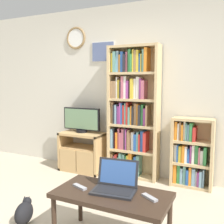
{
  "coord_description": "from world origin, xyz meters",
  "views": [
    {
      "loc": [
        1.47,
        -1.74,
        1.46
      ],
      "look_at": [
        0.11,
        1.1,
        1.07
      ],
      "focal_mm": 42.0,
      "sensor_mm": 36.0,
      "label": 1
    }
  ],
  "objects_px": {
    "coffee_table": "(112,199)",
    "laptop": "(115,183)",
    "bookshelf_tall": "(131,113)",
    "cat": "(24,213)",
    "tv_stand": "(82,152)",
    "remote_far_from_laptop": "(150,197)",
    "remote_near_laptop": "(80,187)",
    "bookshelf_short": "(191,154)",
    "television": "(82,120)"
  },
  "relations": [
    {
      "from": "bookshelf_short",
      "to": "remote_near_laptop",
      "type": "height_order",
      "value": "bookshelf_short"
    },
    {
      "from": "cat",
      "to": "bookshelf_tall",
      "type": "bearing_deg",
      "value": 59.18
    },
    {
      "from": "laptop",
      "to": "cat",
      "type": "height_order",
      "value": "laptop"
    },
    {
      "from": "remote_near_laptop",
      "to": "bookshelf_short",
      "type": "bearing_deg",
      "value": 176.91
    },
    {
      "from": "laptop",
      "to": "remote_near_laptop",
      "type": "distance_m",
      "value": 0.34
    },
    {
      "from": "television",
      "to": "laptop",
      "type": "relative_size",
      "value": 1.59
    },
    {
      "from": "tv_stand",
      "to": "bookshelf_short",
      "type": "distance_m",
      "value": 1.69
    },
    {
      "from": "television",
      "to": "laptop",
      "type": "height_order",
      "value": "television"
    },
    {
      "from": "laptop",
      "to": "tv_stand",
      "type": "bearing_deg",
      "value": 124.04
    },
    {
      "from": "television",
      "to": "tv_stand",
      "type": "bearing_deg",
      "value": -53.18
    },
    {
      "from": "tv_stand",
      "to": "bookshelf_short",
      "type": "height_order",
      "value": "bookshelf_short"
    },
    {
      "from": "tv_stand",
      "to": "bookshelf_short",
      "type": "xyz_separation_m",
      "value": [
        1.68,
        0.11,
        0.14
      ]
    },
    {
      "from": "coffee_table",
      "to": "remote_near_laptop",
      "type": "relative_size",
      "value": 6.15
    },
    {
      "from": "laptop",
      "to": "cat",
      "type": "relative_size",
      "value": 0.83
    },
    {
      "from": "tv_stand",
      "to": "bookshelf_tall",
      "type": "bearing_deg",
      "value": 8.13
    },
    {
      "from": "bookshelf_short",
      "to": "laptop",
      "type": "bearing_deg",
      "value": -104.46
    },
    {
      "from": "bookshelf_tall",
      "to": "television",
      "type": "bearing_deg",
      "value": -175.03
    },
    {
      "from": "television",
      "to": "remote_near_laptop",
      "type": "relative_size",
      "value": 3.92
    },
    {
      "from": "cat",
      "to": "remote_near_laptop",
      "type": "bearing_deg",
      "value": -10.5
    },
    {
      "from": "tv_stand",
      "to": "laptop",
      "type": "distance_m",
      "value": 1.95
    },
    {
      "from": "tv_stand",
      "to": "television",
      "type": "xyz_separation_m",
      "value": [
        -0.03,
        0.04,
        0.51
      ]
    },
    {
      "from": "coffee_table",
      "to": "laptop",
      "type": "bearing_deg",
      "value": 85.43
    },
    {
      "from": "remote_near_laptop",
      "to": "cat",
      "type": "relative_size",
      "value": 0.33
    },
    {
      "from": "bookshelf_tall",
      "to": "laptop",
      "type": "bearing_deg",
      "value": -73.39
    },
    {
      "from": "bookshelf_tall",
      "to": "remote_near_laptop",
      "type": "bearing_deg",
      "value": -84.73
    },
    {
      "from": "coffee_table",
      "to": "remote_far_from_laptop",
      "type": "xyz_separation_m",
      "value": [
        0.33,
        0.04,
        0.06
      ]
    },
    {
      "from": "remote_far_from_laptop",
      "to": "cat",
      "type": "distance_m",
      "value": 1.34
    },
    {
      "from": "bookshelf_tall",
      "to": "laptop",
      "type": "height_order",
      "value": "bookshelf_tall"
    },
    {
      "from": "tv_stand",
      "to": "remote_near_laptop",
      "type": "bearing_deg",
      "value": -58.56
    },
    {
      "from": "tv_stand",
      "to": "laptop",
      "type": "xyz_separation_m",
      "value": [
        1.27,
        -1.46,
        0.23
      ]
    },
    {
      "from": "bookshelf_tall",
      "to": "laptop",
      "type": "distance_m",
      "value": 1.7
    },
    {
      "from": "bookshelf_short",
      "to": "tv_stand",
      "type": "bearing_deg",
      "value": -176.22
    },
    {
      "from": "bookshelf_tall",
      "to": "remote_far_from_laptop",
      "type": "height_order",
      "value": "bookshelf_tall"
    },
    {
      "from": "bookshelf_short",
      "to": "laptop",
      "type": "relative_size",
      "value": 2.33
    },
    {
      "from": "bookshelf_tall",
      "to": "laptop",
      "type": "xyz_separation_m",
      "value": [
        0.47,
        -1.58,
        -0.43
      ]
    },
    {
      "from": "bookshelf_tall",
      "to": "remote_near_laptop",
      "type": "distance_m",
      "value": 1.75
    },
    {
      "from": "bookshelf_short",
      "to": "remote_near_laptop",
      "type": "xyz_separation_m",
      "value": [
        -0.72,
        -1.67,
        0.04
      ]
    },
    {
      "from": "tv_stand",
      "to": "remote_far_from_laptop",
      "type": "height_order",
      "value": "tv_stand"
    },
    {
      "from": "remote_near_laptop",
      "to": "remote_far_from_laptop",
      "type": "distance_m",
      "value": 0.65
    },
    {
      "from": "remote_far_from_laptop",
      "to": "cat",
      "type": "xyz_separation_m",
      "value": [
        -1.28,
        -0.12,
        -0.37
      ]
    },
    {
      "from": "bookshelf_tall",
      "to": "remote_far_from_laptop",
      "type": "xyz_separation_m",
      "value": [
        0.8,
        -1.61,
        -0.49
      ]
    },
    {
      "from": "tv_stand",
      "to": "coffee_table",
      "type": "bearing_deg",
      "value": -50.42
    },
    {
      "from": "bookshelf_tall",
      "to": "cat",
      "type": "distance_m",
      "value": 1.99
    },
    {
      "from": "bookshelf_tall",
      "to": "remote_far_from_laptop",
      "type": "distance_m",
      "value": 1.86
    },
    {
      "from": "television",
      "to": "coffee_table",
      "type": "distance_m",
      "value": 2.08
    },
    {
      "from": "tv_stand",
      "to": "bookshelf_short",
      "type": "relative_size",
      "value": 0.74
    },
    {
      "from": "coffee_table",
      "to": "laptop",
      "type": "distance_m",
      "value": 0.14
    },
    {
      "from": "bookshelf_short",
      "to": "remote_near_laptop",
      "type": "relative_size",
      "value": 5.75
    },
    {
      "from": "laptop",
      "to": "remote_far_from_laptop",
      "type": "height_order",
      "value": "laptop"
    },
    {
      "from": "bookshelf_tall",
      "to": "bookshelf_short",
      "type": "bearing_deg",
      "value": -0.24
    }
  ]
}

